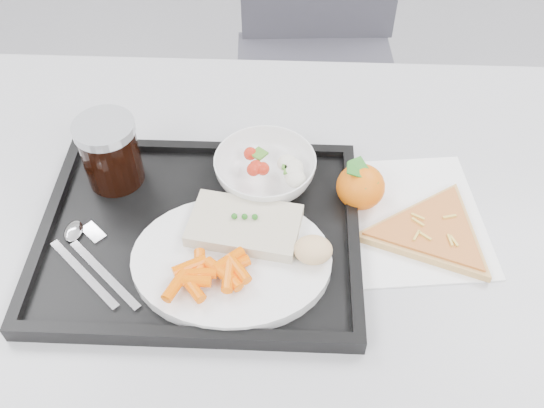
# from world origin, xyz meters

# --- Properties ---
(table) EXTENTS (1.20, 0.80, 0.75)m
(table) POSITION_xyz_m (0.00, 0.30, 0.68)
(table) COLOR silver
(table) RESTS_ON ground
(chair) EXTENTS (0.44, 0.44, 0.93)m
(chair) POSITION_xyz_m (0.13, 1.11, 0.54)
(chair) COLOR #3C3B43
(chair) RESTS_ON ground
(tray) EXTENTS (0.45, 0.35, 0.03)m
(tray) POSITION_xyz_m (-0.06, 0.27, 0.76)
(tray) COLOR black
(tray) RESTS_ON table
(dinner_plate) EXTENTS (0.27, 0.27, 0.02)m
(dinner_plate) POSITION_xyz_m (-0.01, 0.21, 0.77)
(dinner_plate) COLOR white
(dinner_plate) RESTS_ON tray
(fish_fillet) EXTENTS (0.16, 0.11, 0.03)m
(fish_fillet) POSITION_xyz_m (0.00, 0.26, 0.79)
(fish_fillet) COLOR beige
(fish_fillet) RESTS_ON dinner_plate
(bread_roll) EXTENTS (0.06, 0.06, 0.03)m
(bread_roll) POSITION_xyz_m (0.10, 0.21, 0.80)
(bread_roll) COLOR #D7BD7A
(bread_roll) RESTS_ON dinner_plate
(salad_bowl) EXTENTS (0.15, 0.15, 0.05)m
(salad_bowl) POSITION_xyz_m (0.03, 0.37, 0.79)
(salad_bowl) COLOR white
(salad_bowl) RESTS_ON tray
(cola_glass) EXTENTS (0.09, 0.09, 0.11)m
(cola_glass) POSITION_xyz_m (-0.20, 0.37, 0.82)
(cola_glass) COLOR black
(cola_glass) RESTS_ON tray
(cutlery) EXTENTS (0.15, 0.15, 0.01)m
(cutlery) POSITION_xyz_m (-0.21, 0.21, 0.77)
(cutlery) COLOR silver
(cutlery) RESTS_ON tray
(napkin) EXTENTS (0.28, 0.27, 0.00)m
(napkin) POSITION_xyz_m (0.22, 0.31, 0.75)
(napkin) COLOR white
(napkin) RESTS_ON table
(tangerine) EXTENTS (0.08, 0.08, 0.07)m
(tangerine) POSITION_xyz_m (0.17, 0.34, 0.79)
(tangerine) COLOR #FFAB1C
(tangerine) RESTS_ON napkin
(pizza_slice) EXTENTS (0.26, 0.26, 0.02)m
(pizza_slice) POSITION_xyz_m (0.27, 0.28, 0.76)
(pizza_slice) COLOR #DCB860
(pizza_slice) RESTS_ON napkin
(carrot_pile) EXTENTS (0.11, 0.09, 0.02)m
(carrot_pile) POSITION_xyz_m (-0.03, 0.17, 0.80)
(carrot_pile) COLOR #FF6201
(carrot_pile) RESTS_ON dinner_plate
(salad_contents) EXTENTS (0.09, 0.07, 0.02)m
(salad_contents) POSITION_xyz_m (0.05, 0.36, 0.80)
(salad_contents) COLOR red
(salad_contents) RESTS_ON salad_bowl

